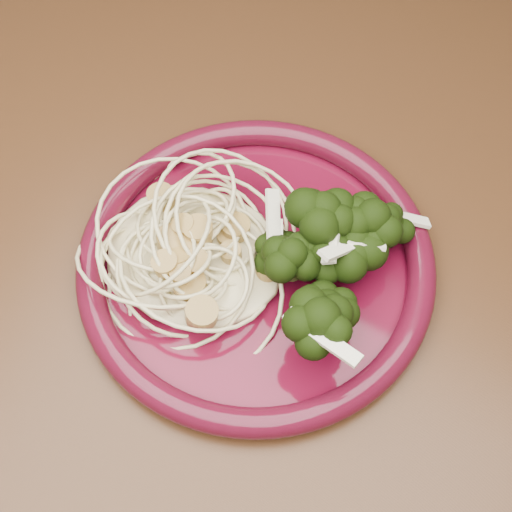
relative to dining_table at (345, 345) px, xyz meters
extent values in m
plane|color=brown|center=(0.00, 0.00, -0.65)|extent=(3.50, 3.50, 0.00)
cube|color=#472814|center=(0.00, 0.00, 0.08)|extent=(1.20, 0.80, 0.04)
cylinder|color=#472814|center=(-0.55, 0.35, -0.30)|extent=(0.06, 0.06, 0.71)
cylinder|color=#51081B|center=(-0.08, -0.02, 0.10)|extent=(0.35, 0.35, 0.01)
torus|color=#510D1F|center=(-0.08, -0.02, 0.11)|extent=(0.35, 0.35, 0.02)
ellipsoid|color=beige|center=(-0.12, -0.04, 0.12)|extent=(0.18, 0.17, 0.03)
ellipsoid|color=black|center=(-0.03, 0.00, 0.13)|extent=(0.14, 0.18, 0.05)
camera|label=1|loc=(0.05, -0.25, 0.58)|focal=50.00mm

